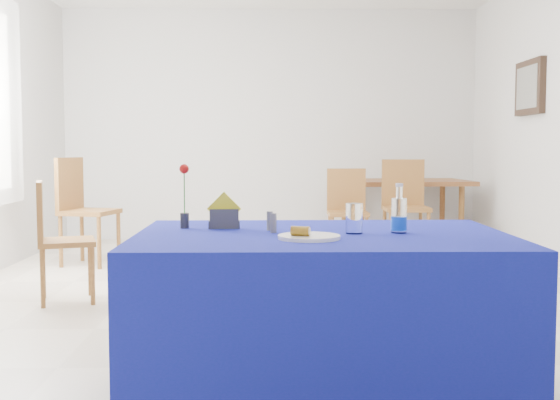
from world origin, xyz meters
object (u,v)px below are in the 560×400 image
object	(u,v)px
chair_bg_right	(405,200)
chair_win_b	(81,203)
oak_table	(401,187)
chair_win_a	(55,233)
plate	(309,237)
chair_bg_left	(347,206)
water_bottle	(399,216)
blue_table	(322,320)

from	to	relation	value
chair_bg_right	chair_win_b	bearing A→B (deg)	-169.78
oak_table	chair_win_a	distance (m)	4.28
plate	chair_bg_left	xyz separation A→B (m)	(0.66, 4.45, -0.24)
chair_win_b	chair_bg_right	bearing A→B (deg)	-65.82
chair_win_a	chair_win_b	xyz separation A→B (m)	(-0.25, 1.66, 0.08)
chair_win_a	chair_win_b	size ratio (longest dim) A/B	0.86
water_bottle	plate	bearing A→B (deg)	-154.00
water_bottle	chair_bg_left	bearing A→B (deg)	86.53
chair_bg_left	chair_win_b	distance (m)	2.68
blue_table	chair_win_b	bearing A→B (deg)	118.53
water_bottle	oak_table	xyz separation A→B (m)	(0.97, 5.02, -0.15)
chair_bg_left	chair_win_a	size ratio (longest dim) A/B	1.02
oak_table	chair_win_b	distance (m)	3.58
chair_bg_right	chair_win_a	bearing A→B (deg)	-142.91
oak_table	chair_bg_right	bearing A→B (deg)	-97.73
chair_bg_left	chair_bg_right	distance (m)	0.61
oak_table	chair_bg_left	xyz separation A→B (m)	(-0.71, -0.77, -0.15)
oak_table	chair_win_a	bearing A→B (deg)	-136.21
chair_bg_left	chair_bg_right	world-z (taller)	chair_bg_right
chair_bg_right	chair_win_a	world-z (taller)	chair_bg_right
blue_table	chair_bg_right	distance (m)	4.47
chair_win_a	chair_win_b	distance (m)	1.68
oak_table	chair_win_b	size ratio (longest dim) A/B	1.51
blue_table	chair_bg_left	world-z (taller)	chair_bg_left
plate	blue_table	bearing A→B (deg)	69.94
plate	chair_bg_left	world-z (taller)	chair_bg_left
plate	chair_bg_right	distance (m)	4.66
oak_table	chair_bg_left	size ratio (longest dim) A/B	1.72
blue_table	oak_table	bearing A→B (deg)	75.52
blue_table	chair_bg_right	xyz separation A→B (m)	(1.20, 4.30, 0.20)
chair_bg_right	chair_win_b	xyz separation A→B (m)	(-3.24, -0.56, 0.02)
blue_table	chair_win_a	xyz separation A→B (m)	(-1.78, 2.08, 0.13)
plate	blue_table	world-z (taller)	plate
chair_bg_left	oak_table	bearing A→B (deg)	47.90
oak_table	chair_win_a	xyz separation A→B (m)	(-3.08, -2.96, -0.16)
water_bottle	chair_bg_right	size ratio (longest dim) A/B	0.21
plate	chair_win_a	bearing A→B (deg)	127.16
oak_table	chair_bg_right	distance (m)	0.75
plate	chair_win_b	xyz separation A→B (m)	(-1.97, 3.93, -0.17)
plate	oak_table	bearing A→B (deg)	75.32
plate	blue_table	distance (m)	0.43
chair_bg_left	water_bottle	bearing A→B (deg)	-92.87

